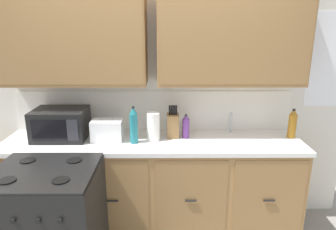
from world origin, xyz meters
TOP-DOWN VIEW (x-y plane):
  - wall_unit at (0.00, 0.50)m, footprint 3.92×0.40m
  - counter_run at (0.00, 0.30)m, footprint 2.75×0.64m
  - stove_range at (-0.77, -0.33)m, footprint 0.76×0.68m
  - microwave at (-0.85, 0.35)m, footprint 0.48×0.37m
  - toaster at (-0.42, 0.31)m, footprint 0.28×0.18m
  - knife_block at (0.19, 0.39)m, footprint 0.11×0.14m
  - sink_faucet at (0.76, 0.51)m, footprint 0.02×0.02m
  - paper_towel_roll at (0.01, 0.30)m, footprint 0.12×0.12m
  - bottle_violet at (0.31, 0.36)m, footprint 0.07×0.07m
  - bottle_teal at (-0.16, 0.24)m, footprint 0.07×0.07m
  - bottle_amber at (1.31, 0.36)m, footprint 0.08×0.08m

SIDE VIEW (x-z plane):
  - stove_range at x=-0.77m, z-range 0.00..0.95m
  - counter_run at x=0.00m, z-range 0.01..0.95m
  - toaster at x=-0.42m, z-range 0.93..1.12m
  - sink_faucet at x=0.76m, z-range 0.93..1.13m
  - bottle_violet at x=0.31m, z-range 0.93..1.16m
  - knife_block at x=0.19m, z-range 0.89..1.20m
  - paper_towel_roll at x=0.01m, z-range 0.93..1.19m
  - bottle_amber at x=1.31m, z-range 0.93..1.21m
  - microwave at x=-0.85m, z-range 0.93..1.21m
  - bottle_teal at x=-0.16m, z-range 0.93..1.27m
  - wall_unit at x=0.00m, z-range 0.44..2.85m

